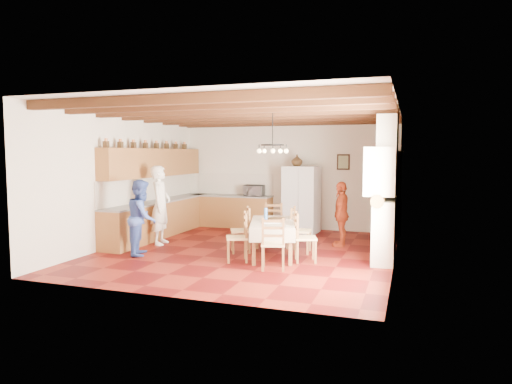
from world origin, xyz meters
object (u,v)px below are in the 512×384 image
Objects in this scene: chair_end_far at (272,225)px; chair_left_near at (237,237)px; dining_table at (272,225)px; microwave at (254,190)px; chair_right_far at (301,230)px; person_woman_red at (341,214)px; hutch at (388,196)px; chair_left_far at (241,230)px; person_woman_blue at (142,217)px; chair_end_near at (273,243)px; chair_right_near at (306,237)px; refrigerator at (302,199)px; person_man at (161,205)px.

chair_left_near is at bearing -103.35° from chair_end_far.
microwave is (-1.50, 3.23, 0.41)m from dining_table.
microwave is (-1.96, 2.66, 0.57)m from chair_right_far.
person_woman_red is (1.47, 0.49, 0.25)m from chair_end_far.
person_woman_red is at bearing 12.98° from chair_end_far.
chair_left_far is (-2.86, -2.49, -0.59)m from hutch.
person_woman_red is (1.70, 2.10, 0.25)m from chair_left_near.
person_woman_blue is 1.06× the size of person_woman_red.
microwave is (-1.81, 4.19, 0.57)m from chair_end_near.
chair_end_far is at bearing -88.39° from chair_end_near.
chair_end_far reaches higher than dining_table.
chair_left_near and chair_right_near have the same top height.
microwave reaches higher than chair_right_near.
chair_end_near is (0.40, -3.93, -0.39)m from refrigerator.
chair_right_far is (0.99, 1.16, 0.00)m from chair_left_near.
refrigerator reaches higher than microwave.
chair_left_near is 1.77× the size of microwave.
person_man is at bearing -171.11° from chair_end_far.
chair_right_near is at bearing -12.91° from person_woman_red.
dining_table is at bearing 113.74° from chair_left_near.
refrigerator reaches higher than dining_table.
person_woman_red is at bearing -32.72° from chair_right_near.
person_man is at bearing -11.97° from person_woman_blue.
refrigerator reaches higher than person_woman_red.
chair_left_near is at bearing -109.98° from person_woman_blue.
chair_end_near is at bearing -118.11° from person_woman_blue.
hutch reaches higher than chair_end_near.
chair_left_far is at bearing 104.29° from chair_right_far.
refrigerator is 3.21× the size of microwave.
person_man is (-2.48, -0.63, 0.42)m from chair_end_far.
person_woman_blue reaches higher than chair_end_far.
chair_end_near is (0.84, -0.37, 0.00)m from chair_left_near.
chair_end_far is 0.53× the size of person_man.
refrigerator is at bearing 78.37° from chair_end_far.
chair_end_near is 0.66× the size of person_woman_red.
person_man is (-4.89, -2.27, -0.17)m from hutch.
refrigerator is at bearing 179.78° from hutch.
chair_right_near is 1.77m from person_woman_red.
chair_right_near is 3.36m from person_woman_blue.
person_woman_blue is at bearing 178.54° from person_man.
person_woman_blue is at bearing -90.51° from chair_left_far.
hutch is 3.93× the size of microwave.
chair_left_far is 3.20m from microwave.
chair_end_far is (0.44, 0.84, 0.00)m from chair_left_far.
chair_left_far and chair_right_far have the same top height.
refrigerator is at bearing -11.85° from microwave.
chair_left_near is at bearing -121.34° from hutch.
refrigerator is 1.82× the size of chair_end_near.
person_man reaches higher than chair_left_far.
chair_end_far is at bearing 106.88° from dining_table.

